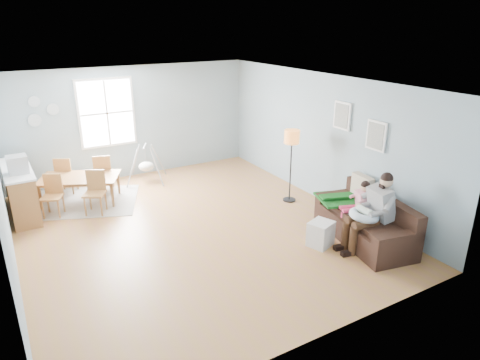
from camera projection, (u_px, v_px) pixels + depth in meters
room at (188, 100)px, 7.23m from camera, size 8.40×9.40×3.90m
window at (107, 113)px, 10.03m from camera, size 1.32×0.08×1.62m
pictures at (358, 125)px, 7.98m from camera, size 0.05×1.34×0.74m
wall_plates at (41, 111)px, 9.31m from camera, size 0.67×0.02×0.66m
sofa at (366, 224)px, 7.61m from camera, size 1.25×2.16×0.82m
green_throw at (343, 198)px, 8.10m from camera, size 1.12×1.00×0.04m
beige_pillow at (362, 188)px, 7.98m from camera, size 0.20×0.51×0.50m
father at (373, 210)px, 7.16m from camera, size 0.99×0.52×1.34m
nursing_pillow at (364, 215)px, 7.15m from camera, size 0.63×0.62×0.21m
infant at (363, 210)px, 7.15m from camera, size 0.14×0.36×0.13m
toddler at (359, 199)px, 7.61m from camera, size 0.57×0.40×0.84m
floor_lamp at (292, 143)px, 8.88m from camera, size 0.32×0.32×1.57m
storage_cube at (320, 234)px, 7.40m from camera, size 0.49×0.46×0.44m
rug at (82, 202)px, 9.24m from camera, size 2.75×2.45×0.01m
dining_table at (81, 190)px, 9.15m from camera, size 1.85×1.50×0.57m
chair_sw at (53, 193)px, 8.51m from camera, size 0.50×0.50×0.83m
chair_se at (95, 189)px, 8.61m from camera, size 0.54×0.54×0.88m
chair_nw at (65, 173)px, 9.54m from camera, size 0.52×0.52×0.86m
chair_ne at (103, 171)px, 9.64m from camera, size 0.51×0.51×0.88m
counter at (21, 191)px, 8.52m from camera, size 0.54×1.76×0.98m
monitor at (17, 164)px, 8.03m from camera, size 0.36×0.34×0.33m
baby_swing at (146, 166)px, 10.30m from camera, size 1.16×1.17×0.89m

